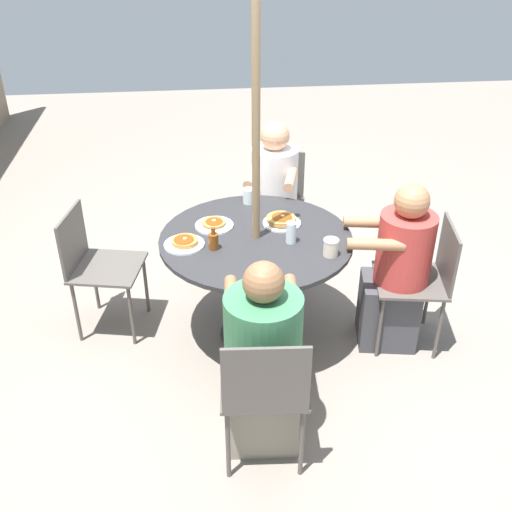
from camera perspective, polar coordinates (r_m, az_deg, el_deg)
The scene contains 17 objects.
ground_plane at distance 4.12m, azimuth 0.00°, elevation -7.38°, with size 12.00×12.00×0.00m, color gray.
patio_table at distance 3.76m, azimuth 0.00°, elevation 0.25°, with size 1.20×1.20×0.76m.
umbrella_pole at distance 3.55m, azimuth 0.00°, elevation 6.31°, with size 0.05×0.05×2.15m, color #846B4C.
patio_chair_north at distance 4.74m, azimuth 1.93°, elevation 5.49°, with size 0.53×0.53×0.86m.
diner_north at distance 4.58m, azimuth 1.68°, elevation 4.89°, with size 0.58×0.46×1.18m.
patio_chair_east at distance 4.05m, azimuth -15.08°, elevation -0.51°, with size 0.51×0.51×0.86m.
patio_chair_south at distance 2.98m, azimuth 0.79°, elevation -12.33°, with size 0.46×0.46×0.86m.
diner_south at distance 3.11m, azimuth 0.63°, elevation -10.25°, with size 0.55×0.41×1.13m.
patio_chair_west at distance 3.91m, azimuth 15.67°, elevation -1.78°, with size 0.50×0.50×0.86m.
diner_west at distance 3.88m, azimuth 13.24°, elevation -1.66°, with size 0.42×0.57×1.13m.
pancake_plate_a at distance 3.84m, azimuth 2.46°, elevation 3.35°, with size 0.24×0.24×0.06m.
pancake_plate_b at distance 3.82m, azimuth -4.01°, elevation 3.02°, with size 0.24×0.24×0.05m.
pancake_plate_c at distance 3.62m, azimuth -6.82°, elevation 1.24°, with size 0.24×0.24×0.05m.
syrup_bottle at distance 3.56m, azimuth -4.08°, elevation 1.48°, with size 0.08×0.06×0.14m.
coffee_cup at distance 3.51m, azimuth 7.14°, elevation 0.82°, with size 0.09×0.09×0.10m.
drinking_glass_a at distance 4.10m, azimuth -0.65°, elevation 5.75°, with size 0.08×0.08×0.10m, color silver.
drinking_glass_b at distance 3.61m, azimuth 3.37°, elevation 2.25°, with size 0.06×0.06×0.13m, color silver.
Camera 1 is at (-3.20, 0.34, 2.57)m, focal length 42.00 mm.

